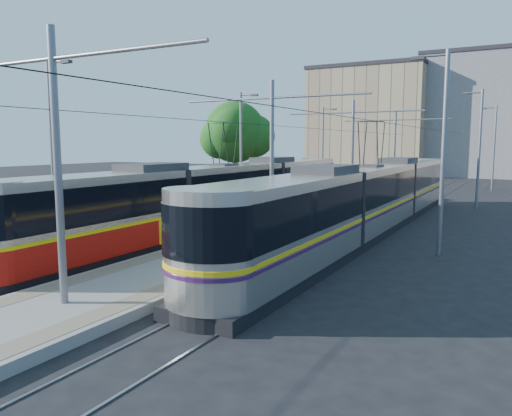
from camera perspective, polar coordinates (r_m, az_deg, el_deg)
The scene contains 14 objects.
ground at distance 17.00m, azimuth -10.60°, elevation -7.86°, with size 160.00×160.00×0.00m, color black.
platform at distance 31.74m, azimuth 9.14°, elevation -0.49°, with size 4.00×50.00×0.30m, color gray.
tactile_strip_left at distance 32.22m, azimuth 6.71°, elevation -0.05°, with size 0.70×50.00×0.01m, color gray.
tactile_strip_right at distance 31.27m, azimuth 11.65°, elevation -0.38°, with size 0.70×50.00×0.01m, color gray.
rails at distance 31.76m, azimuth 9.13°, elevation -0.73°, with size 8.71×70.00×0.03m.
track_arrow at distance 17.60m, azimuth -26.19°, elevation -7.95°, with size 1.20×5.00×0.01m, color silver.
tram_left at distance 26.40m, azimuth -3.69°, elevation 1.43°, with size 2.43×28.44×5.50m.
tram_right at distance 25.40m, azimuth 12.84°, elevation 1.36°, with size 2.43×30.46×5.50m.
catenary at distance 28.78m, azimuth 7.40°, elevation 7.48°, with size 9.20×70.00×7.00m.
street_lamps at distance 35.25m, azimuth 11.46°, elevation 6.80°, with size 15.18×38.22×8.00m.
shelter at distance 30.43m, azimuth 10.60°, elevation 1.45°, with size 0.81×1.04×2.03m.
tree at distance 39.90m, azimuth -1.86°, elevation 8.53°, with size 5.35×4.94×7.77m.
building_left at distance 75.56m, azimuth 13.06°, elevation 9.61°, with size 16.32×12.24×15.32m.
building_centre at distance 76.89m, azimuth 25.63°, elevation 9.51°, with size 18.36×14.28×16.55m.
Camera 1 is at (10.43, -12.67, 4.42)m, focal length 35.00 mm.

